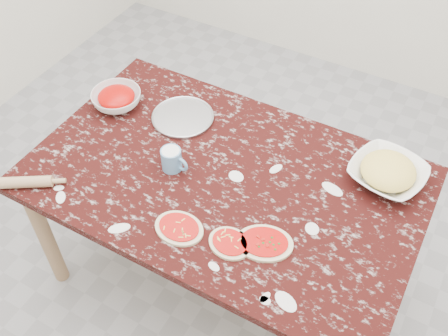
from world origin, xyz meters
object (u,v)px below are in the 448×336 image
worktable (224,189)px  cheese_bowl (387,174)px  sauce_bowl (117,99)px  pizza_tray (183,117)px  rolling_pin (23,182)px  flour_mug (172,159)px

worktable → cheese_bowl: bearing=27.3°
sauce_bowl → cheese_bowl: bearing=7.0°
worktable → pizza_tray: 0.41m
cheese_bowl → sauce_bowl: bearing=-173.0°
sauce_bowl → rolling_pin: sauce_bowl is taller
pizza_tray → cheese_bowl: bearing=5.1°
worktable → pizza_tray: bearing=147.0°
cheese_bowl → rolling_pin: size_ratio=1.26×
sauce_bowl → rolling_pin: size_ratio=0.98×
pizza_tray → sauce_bowl: (-0.32, -0.07, 0.03)m
pizza_tray → rolling_pin: rolling_pin is taller
cheese_bowl → rolling_pin: 1.47m
flour_mug → rolling_pin: 0.60m
worktable → rolling_pin: rolling_pin is taller
worktable → flour_mug: size_ratio=12.56×
worktable → cheese_bowl: size_ratio=5.43×
cheese_bowl → flour_mug: size_ratio=2.31×
cheese_bowl → pizza_tray: bearing=-174.9°
rolling_pin → worktable: bearing=32.9°
pizza_tray → cheese_bowl: size_ratio=0.95×
pizza_tray → sauce_bowl: size_ratio=1.21×
worktable → pizza_tray: pizza_tray is taller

